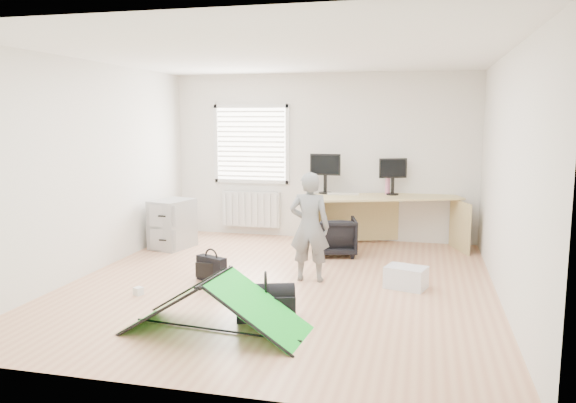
% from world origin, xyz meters
% --- Properties ---
extents(ground, '(5.50, 5.50, 0.00)m').
position_xyz_m(ground, '(0.00, 0.00, 0.00)').
color(ground, tan).
rests_on(ground, ground).
extents(back_wall, '(5.00, 0.02, 2.70)m').
position_xyz_m(back_wall, '(0.00, 2.75, 1.35)').
color(back_wall, silver).
rests_on(back_wall, ground).
extents(window, '(1.20, 0.06, 1.20)m').
position_xyz_m(window, '(-1.20, 2.71, 1.55)').
color(window, silver).
rests_on(window, back_wall).
extents(radiator, '(1.00, 0.12, 0.60)m').
position_xyz_m(radiator, '(-1.20, 2.67, 0.45)').
color(radiator, silver).
rests_on(radiator, back_wall).
extents(desk, '(2.44, 1.49, 0.79)m').
position_xyz_m(desk, '(1.04, 2.33, 0.40)').
color(desk, tan).
rests_on(desk, ground).
extents(filing_cabinet, '(0.62, 0.74, 0.75)m').
position_xyz_m(filing_cabinet, '(-2.09, 1.47, 0.37)').
color(filing_cabinet, '#96989A').
rests_on(filing_cabinet, ground).
extents(monitor_left, '(0.49, 0.13, 0.46)m').
position_xyz_m(monitor_left, '(0.12, 2.40, 1.02)').
color(monitor_left, black).
rests_on(monitor_left, desk).
extents(monitor_right, '(0.44, 0.26, 0.42)m').
position_xyz_m(monitor_right, '(1.17, 2.50, 1.00)').
color(monitor_right, black).
rests_on(monitor_right, desk).
extents(keyboard, '(0.51, 0.25, 0.02)m').
position_xyz_m(keyboard, '(0.42, 2.34, 0.80)').
color(keyboard, beige).
rests_on(keyboard, desk).
extents(thermos, '(0.08, 0.08, 0.27)m').
position_xyz_m(thermos, '(1.09, 2.56, 0.93)').
color(thermos, pink).
rests_on(thermos, desk).
extents(office_chair, '(0.71, 0.73, 0.55)m').
position_xyz_m(office_chair, '(0.41, 1.60, 0.28)').
color(office_chair, black).
rests_on(office_chair, ground).
extents(person, '(0.50, 0.34, 1.35)m').
position_xyz_m(person, '(0.31, 0.24, 0.67)').
color(person, slate).
rests_on(person, ground).
extents(kite, '(1.76, 0.91, 0.53)m').
position_xyz_m(kite, '(-0.21, -1.61, 0.26)').
color(kite, '#13D12A').
rests_on(kite, ground).
extents(storage_crate, '(0.53, 0.44, 0.26)m').
position_xyz_m(storage_crate, '(1.48, 0.21, 0.13)').
color(storage_crate, silver).
rests_on(storage_crate, ground).
extents(tote_bag, '(0.32, 0.22, 0.35)m').
position_xyz_m(tote_bag, '(-2.26, 1.75, 0.17)').
color(tote_bag, teal).
rests_on(tote_bag, ground).
extents(laptop_bag, '(0.42, 0.28, 0.31)m').
position_xyz_m(laptop_bag, '(-0.85, -0.07, 0.15)').
color(laptop_bag, black).
rests_on(laptop_bag, ground).
extents(white_box, '(0.12, 0.12, 0.09)m').
position_xyz_m(white_box, '(-1.45, -0.79, 0.04)').
color(white_box, silver).
rests_on(white_box, ground).
extents(duffel_bag, '(0.64, 0.46, 0.25)m').
position_xyz_m(duffel_bag, '(0.15, -1.16, 0.13)').
color(duffel_bag, black).
rests_on(duffel_bag, ground).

